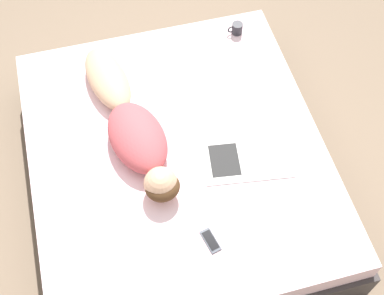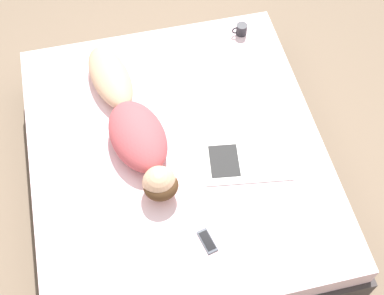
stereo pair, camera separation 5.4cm
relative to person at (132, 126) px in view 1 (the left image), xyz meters
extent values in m
plane|color=#7A6651|center=(-0.24, 0.18, -0.54)|extent=(12.00, 12.00, 0.00)
cube|color=#383333|center=(-0.24, 0.18, -0.39)|extent=(1.88, 2.12, 0.29)
cube|color=silver|center=(-0.24, 0.18, -0.17)|extent=(1.82, 2.06, 0.16)
ellipsoid|color=tan|center=(0.08, -0.43, -0.01)|extent=(0.35, 0.60, 0.14)
ellipsoid|color=#B2474C|center=(-0.02, 0.09, 0.00)|extent=(0.43, 0.60, 0.18)
ellipsoid|color=#472D19|center=(-0.09, 0.47, 0.02)|extent=(0.24, 0.23, 0.11)
sphere|color=tan|center=(-0.08, 0.45, 0.01)|extent=(0.20, 0.20, 0.20)
cube|color=white|center=(-0.78, 0.37, -0.08)|extent=(0.32, 0.37, 0.01)
cube|color=white|center=(-0.51, 0.34, -0.08)|extent=(0.32, 0.37, 0.01)
cube|color=black|center=(-0.51, 0.34, -0.08)|extent=(0.21, 0.25, 0.00)
cylinder|color=#232328|center=(-0.90, -0.68, -0.05)|extent=(0.08, 0.08, 0.08)
cylinder|color=black|center=(-0.90, -0.68, -0.01)|extent=(0.07, 0.07, 0.01)
torus|color=#232328|center=(-0.86, -0.68, -0.05)|extent=(0.06, 0.01, 0.06)
cube|color=#333842|center=(-0.28, 0.82, -0.08)|extent=(0.09, 0.16, 0.01)
cube|color=black|center=(-0.28, 0.82, -0.08)|extent=(0.08, 0.13, 0.00)
camera|label=1|loc=(0.12, 1.91, 2.74)|focal=50.00mm
camera|label=2|loc=(0.07, 1.93, 2.74)|focal=50.00mm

